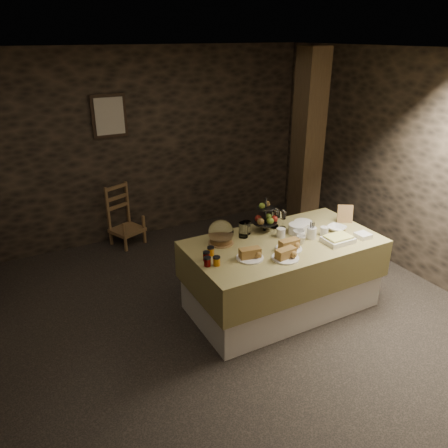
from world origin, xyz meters
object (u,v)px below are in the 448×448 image
chair (125,218)px  timber_column (306,156)px  fruit_stand (266,218)px  buffet_table (282,270)px

chair → timber_column: size_ratio=0.25×
chair → timber_column: 2.60m
chair → fruit_stand: fruit_stand is taller
buffet_table → timber_column: bearing=44.5°
chair → timber_column: bearing=-54.5°
buffet_table → chair: (-1.00, 2.34, -0.08)m
buffet_table → fruit_stand: bearing=94.9°
chair → buffet_table: bearing=-89.1°
timber_column → buffet_table: bearing=-135.5°
timber_column → fruit_stand: (-1.08, -0.73, -0.37)m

